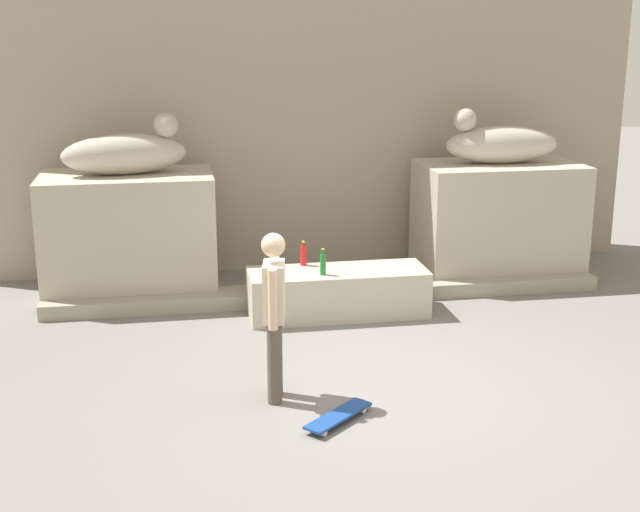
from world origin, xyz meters
TOP-DOWN VIEW (x-y plane):
  - ground_plane at (0.00, 0.00)m, footprint 40.00×40.00m
  - facade_wall at (0.00, 4.83)m, footprint 9.78×0.60m
  - pedestal_left at (-2.57, 3.55)m, footprint 2.23×1.31m
  - pedestal_right at (2.57, 3.55)m, footprint 2.23×1.31m
  - statue_reclining_left at (-2.53, 3.56)m, footprint 1.67×0.81m
  - statue_reclining_right at (2.53, 3.55)m, footprint 1.62×0.61m
  - ledge_block at (0.00, 2.29)m, footprint 2.23×0.79m
  - skater at (-1.09, -0.08)m, footprint 0.26×0.53m
  - skateboard at (-0.59, -0.70)m, footprint 0.73×0.68m
  - bottle_green at (-0.22, 2.13)m, footprint 0.07×0.07m
  - bottle_red at (-0.39, 2.60)m, footprint 0.08×0.08m
  - stair_step at (0.00, 2.88)m, footprint 7.37×0.50m

SIDE VIEW (x-z plane):
  - ground_plane at x=0.00m, z-range 0.00..0.00m
  - skateboard at x=-0.59m, z-range 0.02..0.10m
  - stair_step at x=0.00m, z-range 0.00..0.19m
  - ledge_block at x=0.00m, z-range 0.00..0.58m
  - bottle_red at x=-0.39m, z-range 0.55..0.87m
  - bottle_green at x=-0.22m, z-range 0.55..0.88m
  - pedestal_left at x=-2.57m, z-range 0.00..1.65m
  - pedestal_right at x=2.57m, z-range 0.00..1.65m
  - skater at x=-1.09m, z-range 0.09..1.76m
  - statue_reclining_left at x=-2.53m, z-range 1.54..2.32m
  - statue_reclining_right at x=2.53m, z-range 1.54..2.32m
  - facade_wall at x=0.00m, z-range 0.00..5.69m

